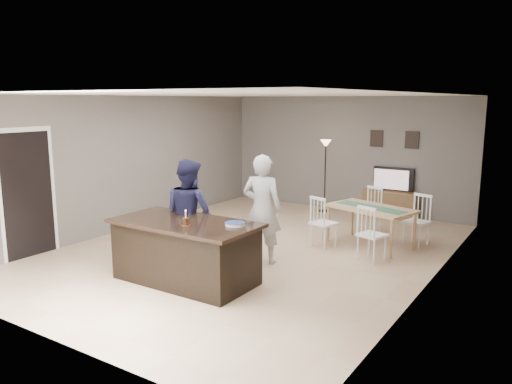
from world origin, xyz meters
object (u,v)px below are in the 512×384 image
Objects in this scene: kitchen_island at (186,251)px; plate_stack at (235,224)px; man at (189,214)px; birthday_cake at (186,221)px; woman at (262,209)px; television at (392,179)px; floor_lamp at (326,156)px; dining_table at (371,214)px; tv_console at (390,204)px.

kitchen_island is 7.56× the size of plate_stack.
man reaches higher than birthday_cake.
woman is at bearing 103.76° from plate_stack.
television is 5.89m from birthday_cake.
television is 3.21× the size of plate_stack.
man is at bearing -91.00° from floor_lamp.
birthday_cake is at bearing 136.00° from man.
woman is 0.86× the size of dining_table.
man is 1.01× the size of floor_lamp.
woman reaches higher than plate_stack.
man is 0.84× the size of dining_table.
dining_table is at bearing -118.70° from man.
plate_stack reaches higher than dining_table.
dining_table is (1.61, 3.20, 0.14)m from kitchen_island.
floor_lamp is at bearing -171.24° from tv_console.
plate_stack is 5.26m from floor_lamp.
tv_console is 0.57m from television.
woman reaches higher than floor_lamp.
birthday_cake reaches higher than tv_console.
birthday_cake is at bearing -45.13° from kitchen_island.
plate_stack is at bearing -78.46° from floor_lamp.
plate_stack is (0.28, -1.15, 0.04)m from woman.
floor_lamp reaches higher than television.
man is 8.02× the size of birthday_cake.
birthday_cake is (-1.05, -5.72, 0.65)m from tv_console.
man is at bearing 72.65° from television.
floor_lamp is (-1.05, 5.14, 0.40)m from plate_stack.
tv_console is 2.43m from dining_table.
television is at bearing 77.99° from kitchen_island.
plate_stack is at bearing 85.20° from television.
woman reaches higher than dining_table.
birthday_cake reaches higher than dining_table.
woman reaches higher than kitchen_island.
floor_lamp reaches higher than kitchen_island.
kitchen_island is 5.78m from television.
plate_stack is 3.14m from dining_table.
tv_console is (1.20, 5.57, -0.15)m from kitchen_island.
dining_table is (1.46, 3.35, -0.36)m from birthday_cake.
tv_console is at bearing 85.14° from plate_stack.
birthday_cake is 0.75× the size of plate_stack.
television is 4.35m from woman.
floor_lamp is at bearing 94.76° from birthday_cake.
birthday_cake is (-0.31, -1.50, 0.07)m from woman.
floor_lamp is (-0.77, 3.99, 0.44)m from woman.
man reaches higher than plate_stack.
kitchen_island is 0.90m from plate_stack.
man is (-0.39, 0.55, 0.41)m from kitchen_island.
man is at bearing 29.61° from woman.
plate_stack is at bearing 90.14° from woman.
television is at bearing 79.72° from birthday_cake.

